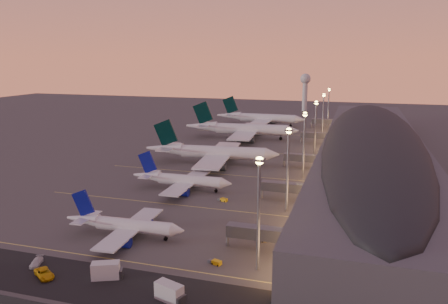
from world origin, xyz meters
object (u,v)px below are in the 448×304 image
Objects in this scene: baggage_tug_b at (263,240)px; catering_truck_a at (107,271)px; airliner_narrow_north at (181,180)px; airliner_wide_near at (212,152)px; catering_truck_b at (170,293)px; radar_tower at (305,86)px; airliner_wide_mid at (241,129)px; baggage_tug_c at (223,200)px; airliner_narrow_south at (124,225)px; airliner_wide_far at (260,118)px; service_van_b at (44,273)px; baggage_tug_a at (215,262)px; service_van_c at (36,262)px.

catering_truck_a is (-27.94, -28.60, 1.26)m from baggage_tug_b.
airliner_wide_near is (-2.32, 40.57, 1.52)m from airliner_narrow_north.
radar_tower is at bearing 111.42° from catering_truck_b.
baggage_tug_c is at bearing -82.44° from airliner_wide_mid.
airliner_narrow_south is 0.56× the size of airliner_wide_near.
radar_tower is 257.87m from baggage_tug_c.
radar_tower is at bearing 79.04° from airliner_wide_far.
airliner_wide_near reaches higher than service_van_b.
airliner_narrow_north is at bearing -92.86° from airliner_wide_near.
airliner_narrow_north is 51.99m from baggage_tug_b.
radar_tower is at bearing 85.02° from airliner_narrow_south.
baggage_tug_b is at bearing 21.93° from catering_truck_a.
catering_truck_b reaches higher than service_van_b.
baggage_tug_a is 0.51× the size of catering_truck_b.
airliner_narrow_south is at bearing 153.18° from catering_truck_b.
baggage_tug_c is at bearing 43.51° from service_van_c.
service_van_c is (-38.77, -12.50, 0.27)m from baggage_tug_a.
catering_truck_a is at bearing -128.93° from baggage_tug_a.
baggage_tug_c is 63.71m from service_van_b.
catering_truck_a is at bearing -175.24° from catering_truck_b.
airliner_wide_near is 115.11m from airliner_wide_far.
baggage_tug_b is 0.95× the size of baggage_tug_c.
service_van_c is at bearing -94.14° from radar_tower.
airliner_wide_far is 12.59× the size of service_van_c.
radar_tower is 9.39× the size of baggage_tug_a.
baggage_tug_a is 17.50m from baggage_tug_b.
airliner_wide_near is at bearing 127.22° from baggage_tug_a.
airliner_narrow_north reaches higher than service_van_b.
radar_tower reaches higher than baggage_tug_a.
radar_tower is 6.63× the size of service_van_c.
radar_tower is at bearing 65.35° from service_van_c.
airliner_wide_mid is 13.54× the size of service_van_c.
airliner_wide_far is 223.68m from service_van_b.
service_van_c is (-27.18, -55.77, 0.26)m from baggage_tug_c.
airliner_narrow_south is at bearing 172.24° from baggage_tug_b.
service_van_b is at bearing -96.80° from airliner_wide_near.
airliner_narrow_south reaches higher than catering_truck_b.
baggage_tug_b is 40.00m from catering_truck_a.
service_van_c reaches higher than baggage_tug_a.
airliner_wide_near is (-4.02, 83.84, 1.87)m from airliner_narrow_south.
airliner_wide_mid reaches higher than airliner_wide_far.
airliner_wide_far is at bearing 83.22° from baggage_tug_b.
airliner_wide_mid is 171.44m from service_van_b.
airliner_wide_near is at bearing 90.09° from airliner_narrow_south.
airliner_wide_mid is at bearing 86.59° from airliner_wide_near.
baggage_tug_b is at bearing 10.51° from service_van_c.
airliner_wide_far is at bearing 68.63° from service_van_c.
airliner_narrow_north is at bearing 61.37° from service_van_c.
airliner_wide_near is 16.88× the size of baggage_tug_c.
airliner_wide_mid is 145.68m from baggage_tug_b.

